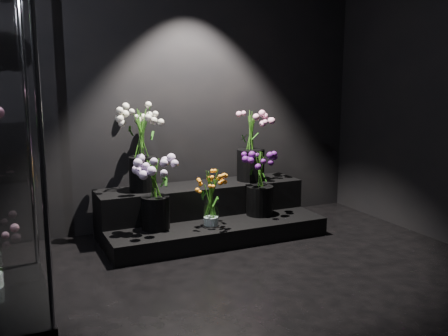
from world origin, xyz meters
TOP-DOWN VIEW (x-y plane):
  - floor at (0.00, 0.00)m, footprint 4.00×4.00m
  - wall_back at (0.00, 2.00)m, footprint 4.00×0.00m
  - display_riser at (0.19, 1.61)m, footprint 1.97×0.88m
  - bouquet_orange_bells at (0.11, 1.31)m, footprint 0.30×0.30m
  - bouquet_lilac at (-0.36, 1.41)m, footprint 0.38×0.38m
  - bouquet_purple at (0.66, 1.43)m, footprint 0.38×0.38m
  - bouquet_cream_roses at (-0.38, 1.72)m, footprint 0.49×0.49m
  - bouquet_pink_roses at (0.71, 1.71)m, footprint 0.48×0.48m

SIDE VIEW (x-z plane):
  - floor at x=0.00m, z-range 0.00..0.00m
  - display_riser at x=0.19m, z-range -0.04..0.40m
  - bouquet_orange_bells at x=0.11m, z-range 0.17..0.65m
  - bouquet_purple at x=0.66m, z-range 0.19..0.79m
  - bouquet_lilac at x=-0.36m, z-range 0.21..0.82m
  - bouquet_pink_roses at x=0.71m, z-range 0.48..1.16m
  - bouquet_cream_roses at x=-0.38m, z-range 0.49..1.24m
  - wall_back at x=0.00m, z-range -0.60..3.40m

